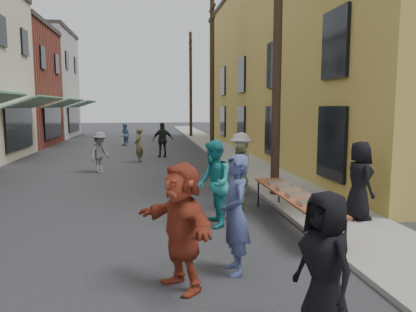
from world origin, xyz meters
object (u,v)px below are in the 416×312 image
object	(u,v)px
serving_table	(294,196)
guest_front_c	(214,183)
catering_tray_sausage	(326,211)
server	(359,180)
utility_pole_far	(191,85)
utility_pole_near	(277,43)
guest_front_a	(325,266)
utility_pole_mid	(212,75)

from	to	relation	value
serving_table	guest_front_c	bearing A→B (deg)	170.13
catering_tray_sausage	server	world-z (taller)	server
utility_pole_far	server	distance (m)	27.13
utility_pole_near	serving_table	xyz separation A→B (m)	(-0.50, -2.94, -3.79)
guest_front_a	server	size ratio (longest dim) A/B	0.97
catering_tray_sausage	server	xyz separation A→B (m)	(1.59, 1.72, 0.21)
catering_tray_sausage	guest_front_c	xyz separation A→B (m)	(-1.76, 1.96, 0.19)
utility_pole_mid	serving_table	xyz separation A→B (m)	(-0.50, -14.94, -3.79)
utility_pole_mid	guest_front_c	world-z (taller)	utility_pole_mid
catering_tray_sausage	guest_front_a	size ratio (longest dim) A/B	0.29
catering_tray_sausage	guest_front_c	bearing A→B (deg)	132.03
utility_pole_mid	guest_front_c	size ratio (longest dim) A/B	4.60
utility_pole_mid	server	xyz separation A→B (m)	(1.09, -14.88, -3.50)
utility_pole_near	catering_tray_sausage	distance (m)	5.93
utility_pole_near	utility_pole_mid	bearing A→B (deg)	90.00
utility_pole_near	utility_pole_mid	size ratio (longest dim) A/B	1.00
utility_pole_near	utility_pole_mid	world-z (taller)	same
utility_pole_far	catering_tray_sausage	world-z (taller)	utility_pole_far
guest_front_a	server	xyz separation A→B (m)	(2.80, 4.35, 0.13)
utility_pole_near	serving_table	distance (m)	4.82
utility_pole_mid	guest_front_a	distance (m)	19.64
guest_front_a	guest_front_c	xyz separation A→B (m)	(-0.55, 4.59, 0.10)
utility_pole_near	guest_front_a	bearing A→B (deg)	-103.30
guest_front_c	guest_front_a	bearing A→B (deg)	6.09
utility_pole_far	guest_front_c	size ratio (longest dim) A/B	4.60
serving_table	catering_tray_sausage	world-z (taller)	catering_tray_sausage
serving_table	server	xyz separation A→B (m)	(1.59, 0.07, 0.29)
server	catering_tray_sausage	bearing A→B (deg)	137.10
utility_pole_far	serving_table	distance (m)	27.21
guest_front_c	catering_tray_sausage	bearing A→B (deg)	41.23
utility_pole_near	catering_tray_sausage	world-z (taller)	utility_pole_near
serving_table	guest_front_a	bearing A→B (deg)	-105.75
utility_pole_far	server	xyz separation A→B (m)	(1.09, -26.88, -3.50)
utility_pole_mid	server	bearing A→B (deg)	-85.80
utility_pole_mid	guest_front_a	bearing A→B (deg)	-95.08
server	guest_front_a	bearing A→B (deg)	147.19
utility_pole_far	guest_front_a	xyz separation A→B (m)	(-1.71, -31.23, -3.62)
serving_table	guest_front_a	world-z (taller)	guest_front_a
guest_front_a	guest_front_c	size ratio (longest dim) A/B	0.90
catering_tray_sausage	server	bearing A→B (deg)	47.14
guest_front_c	server	bearing A→B (deg)	85.09
serving_table	guest_front_a	size ratio (longest dim) A/B	2.28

